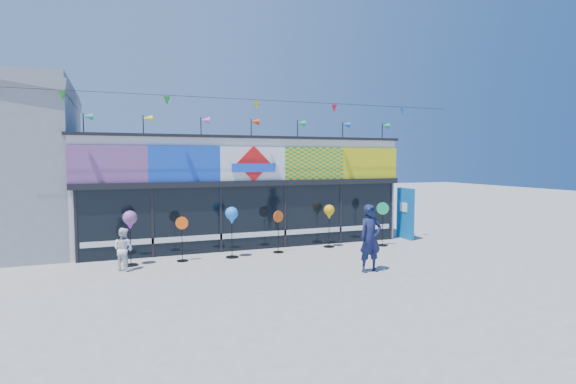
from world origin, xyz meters
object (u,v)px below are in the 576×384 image
spinner_3 (278,230)px  adult_man (370,238)px  spinner_2 (232,217)px  spinner_5 (383,223)px  spinner_0 (130,222)px  blue_sign (405,213)px  spinner_4 (329,213)px  child (123,249)px  spinner_1 (182,238)px

spinner_3 → adult_man: adult_man is taller
spinner_2 → spinner_5: size_ratio=1.03×
spinner_0 → spinner_5: 8.97m
blue_sign → spinner_3: size_ratio=1.41×
blue_sign → spinner_4: size_ratio=1.31×
child → adult_man: bearing=-161.6°
blue_sign → spinner_0: size_ratio=1.23×
spinner_4 → adult_man: bearing=-98.0°
spinner_0 → spinner_1: (1.55, 0.03, -0.60)m
spinner_0 → child: bearing=-112.5°
spinner_2 → child: 3.50m
spinner_1 → adult_man: bearing=-34.2°
spinner_1 → spinner_5: (7.40, -0.09, 0.11)m
spinner_1 → adult_man: adult_man is taller
blue_sign → adult_man: bearing=-133.4°
child → spinner_0: bearing=-71.6°
spinner_2 → spinner_4: (3.80, 0.45, -0.09)m
blue_sign → spinner_0: bearing=-173.3°
spinner_1 → spinner_2: bearing=-1.8°
blue_sign → spinner_3: bearing=-171.1°
blue_sign → child: size_ratio=1.65×
spinner_3 → child: (-5.10, -0.73, -0.15)m
spinner_3 → spinner_1: bearing=-177.2°
child → spinner_3: bearing=-131.0°
blue_sign → child: bearing=-170.6°
spinner_2 → spinner_4: 3.83m
spinner_3 → spinner_4: (2.09, 0.24, 0.49)m
spinner_1 → adult_man: size_ratio=0.73×
spinner_4 → adult_man: (-0.52, -3.73, -0.29)m
spinner_0 → adult_man: adult_man is taller
spinner_0 → adult_man: size_ratio=0.87×
spinner_5 → adult_man: adult_man is taller
spinner_5 → child: size_ratio=1.30×
spinner_1 → child: (-1.78, -0.57, -0.13)m
blue_sign → child: blue_sign is taller
spinner_1 → spinner_5: 7.40m
spinner_4 → child: (-7.19, -0.97, -0.64)m
blue_sign → child: 11.00m
spinner_3 → spinner_5: bearing=-3.6°
spinner_2 → spinner_0: bearing=179.7°
spinner_2 → spinner_5: spinner_2 is taller
spinner_0 → blue_sign: bearing=4.9°
spinner_2 → child: (-3.39, -0.52, -0.72)m
spinner_1 → child: spinner_1 is taller
blue_sign → spinner_3: 5.85m
spinner_2 → spinner_5: bearing=-0.4°
spinner_5 → adult_man: size_ratio=0.84×
blue_sign → spinner_5: bearing=-148.8°
spinner_5 → child: (-9.18, -0.48, -0.24)m
blue_sign → spinner_2: (-7.51, -0.93, 0.31)m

